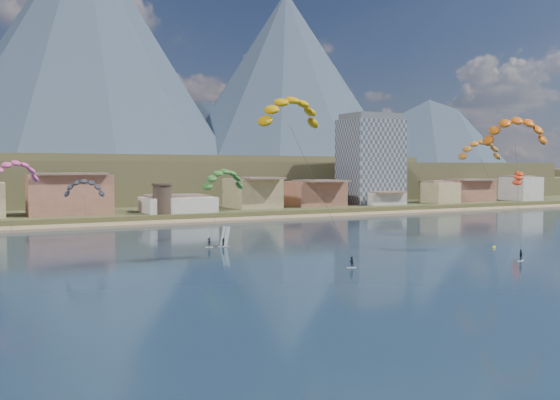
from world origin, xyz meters
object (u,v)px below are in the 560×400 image
object	(u,v)px
apartment_tower	(371,159)
kitesurfer_yellow	(290,108)
watchtower	(162,198)
windsurfer	(224,240)
kitesurfer_green	(223,177)
kitesurfer_orange	(515,127)
buoy	(494,247)

from	to	relation	value
apartment_tower	kitesurfer_yellow	world-z (taller)	apartment_tower
watchtower	kitesurfer_yellow	size ratio (longest dim) A/B	0.32
kitesurfer_yellow	windsurfer	world-z (taller)	kitesurfer_yellow
apartment_tower	kitesurfer_yellow	xyz separation A→B (m)	(-82.07, -93.60, 6.33)
kitesurfer_yellow	kitesurfer_green	bearing A→B (deg)	87.73
watchtower	windsurfer	world-z (taller)	watchtower
apartment_tower	kitesurfer_orange	distance (m)	108.68
kitesurfer_yellow	buoy	bearing A→B (deg)	-3.24
kitesurfer_orange	buoy	xyz separation A→B (m)	(0.35, 4.70, -21.90)
kitesurfer_orange	kitesurfer_green	xyz separation A→B (m)	(-40.04, 38.43, -8.96)
watchtower	windsurfer	xyz separation A→B (m)	(-4.42, -57.52, -5.17)
apartment_tower	buoy	world-z (taller)	apartment_tower
windsurfer	buoy	size ratio (longest dim) A/B	6.10
watchtower	kitesurfer_yellow	xyz separation A→B (m)	(-2.07, -79.60, 17.78)
watchtower	kitesurfer_green	size ratio (longest dim) A/B	0.51
watchtower	buoy	bearing A→B (deg)	-64.23
apartment_tower	watchtower	xyz separation A→B (m)	(-80.00, -14.00, -11.45)
kitesurfer_green	apartment_tower	bearing A→B (deg)	37.59
windsurfer	buoy	world-z (taller)	windsurfer
watchtower	buoy	size ratio (longest dim) A/B	13.86
apartment_tower	kitesurfer_orange	world-z (taller)	apartment_tower
kitesurfer_orange	windsurfer	world-z (taller)	kitesurfer_orange
watchtower	kitesurfer_green	bearing A→B (deg)	-90.98
windsurfer	buoy	distance (m)	50.33
kitesurfer_yellow	kitesurfer_green	world-z (taller)	kitesurfer_yellow
apartment_tower	buoy	xyz separation A→B (m)	(-40.44, -95.96, -17.71)
kitesurfer_green	watchtower	bearing A→B (deg)	89.02
kitesurfer_orange	kitesurfer_green	size ratio (longest dim) A/B	1.50
watchtower	buoy	xyz separation A→B (m)	(39.56, -81.96, -6.26)
apartment_tower	kitesurfer_green	bearing A→B (deg)	-142.41
kitesurfer_yellow	buoy	xyz separation A→B (m)	(41.63, -2.35, -24.04)
kitesurfer_yellow	kitesurfer_orange	bearing A→B (deg)	-9.69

